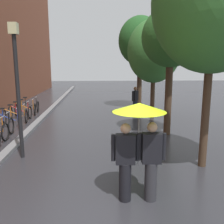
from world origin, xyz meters
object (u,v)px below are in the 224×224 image
parked_bicycle_5 (15,116)px  parked_bicycle_4 (8,120)px  street_tree_0 (214,2)px  street_tree_1 (171,38)px  street_tree_3 (140,41)px  parked_bicycle_7 (26,109)px  street_tree_2 (154,51)px  couple_under_umbrella (139,138)px  parked_bicycle_8 (29,106)px  pedestrian_walking_midground (135,100)px  parked_bicycle_6 (20,112)px  street_lamp_post (17,81)px

parked_bicycle_5 → parked_bicycle_4: bearing=-91.5°
street_tree_0 → street_tree_1: (-0.09, 3.26, -0.54)m
street_tree_3 → parked_bicycle_4: bearing=-143.4°
parked_bicycle_7 → street_tree_2: bearing=-7.9°
street_tree_3 → couple_under_umbrella: (-2.02, -11.46, -2.95)m
parked_bicycle_7 → parked_bicycle_8: 0.94m
street_tree_1 → pedestrian_walking_midground: size_ratio=3.17×
street_tree_2 → pedestrian_walking_midground: (-0.78, 1.04, -2.72)m
pedestrian_walking_midground → parked_bicycle_6: bearing=-171.5°
parked_bicycle_6 → street_lamp_post: bearing=-72.8°
street_tree_2 → parked_bicycle_8: bearing=164.9°
street_tree_3 → parked_bicycle_6: 8.60m
street_tree_1 → parked_bicycle_8: size_ratio=4.47×
parked_bicycle_6 → pedestrian_walking_midground: (6.32, 0.94, 0.44)m
street_lamp_post → pedestrian_walking_midground: bearing=55.0°
parked_bicycle_6 → parked_bicycle_8: size_ratio=0.96×
parked_bicycle_5 → pedestrian_walking_midground: (6.26, 1.92, 0.44)m
street_tree_2 → parked_bicycle_7: size_ratio=4.50×
street_tree_1 → parked_bicycle_8: street_tree_1 is taller
street_tree_1 → parked_bicycle_5: street_tree_1 is taller
street_tree_2 → parked_bicycle_6: (-7.10, 0.09, -3.16)m
parked_bicycle_8 → parked_bicycle_6: bearing=-89.8°
street_tree_0 → parked_bicycle_7: bearing=133.1°
street_tree_1 → parked_bicycle_7: street_tree_1 is taller
street_tree_0 → parked_bicycle_4: bearing=146.4°
parked_bicycle_6 → parked_bicycle_7: same height
parked_bicycle_7 → parked_bicycle_8: size_ratio=1.01×
street_tree_1 → parked_bicycle_5: bearing=161.0°
parked_bicycle_4 → pedestrian_walking_midground: 6.93m
couple_under_umbrella → street_tree_2: bearing=75.1°
street_tree_3 → pedestrian_walking_midground: 4.21m
parked_bicycle_5 → parked_bicycle_7: 1.87m
street_tree_0 → street_tree_2: bearing=89.8°
pedestrian_walking_midground → parked_bicycle_4: bearing=-155.3°
parked_bicycle_5 → parked_bicycle_7: bearing=90.8°
parked_bicycle_8 → couple_under_umbrella: couple_under_umbrella is taller
parked_bicycle_4 → street_tree_3: bearing=36.6°
street_tree_1 → parked_bicycle_7: bearing=148.6°
street_tree_0 → parked_bicycle_5: bearing=141.2°
parked_bicycle_4 → street_tree_2: bearing=14.7°
street_tree_2 → parked_bicycle_4: bearing=-165.3°
parked_bicycle_7 → street_lamp_post: (1.69, -6.50, 2.00)m
street_lamp_post → parked_bicycle_4: bearing=114.8°
street_lamp_post → street_tree_3: bearing=59.3°
parked_bicycle_4 → parked_bicycle_6: size_ratio=1.06×
street_tree_0 → parked_bicycle_7: size_ratio=5.41×
couple_under_umbrella → street_lamp_post: (-3.19, 2.67, 0.98)m
parked_bicycle_4 → parked_bicycle_5: same height
parked_bicycle_6 → parked_bicycle_8: bearing=90.2°
street_tree_3 → parked_bicycle_4: street_tree_3 is taller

